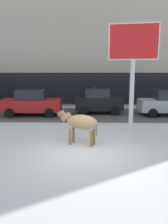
{
  "coord_description": "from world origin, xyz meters",
  "views": [
    {
      "loc": [
        0.2,
        -8.65,
        3.25
      ],
      "look_at": [
        -0.04,
        3.27,
        1.1
      ],
      "focal_mm": 37.59,
      "sensor_mm": 36.0,
      "label": 1
    }
  ],
  "objects_px": {
    "car_red_sedan": "(32,103)",
    "car_black_hatchback": "(98,101)",
    "cow_tan": "(80,122)",
    "billboard": "(133,49)",
    "pedestrian_near_billboard": "(95,97)"
  },
  "relations": [
    {
      "from": "cow_tan",
      "to": "car_black_hatchback",
      "type": "relative_size",
      "value": 0.54
    },
    {
      "from": "car_red_sedan",
      "to": "pedestrian_near_billboard",
      "type": "relative_size",
      "value": 2.46
    },
    {
      "from": "cow_tan",
      "to": "pedestrian_near_billboard",
      "type": "height_order",
      "value": "pedestrian_near_billboard"
    },
    {
      "from": "billboard",
      "to": "car_red_sedan",
      "type": "xyz_separation_m",
      "value": [
        -6.37,
        4.3,
        -3.41
      ]
    },
    {
      "from": "billboard",
      "to": "cow_tan",
      "type": "bearing_deg",
      "value": -137.58
    },
    {
      "from": "cow_tan",
      "to": "billboard",
      "type": "relative_size",
      "value": 0.35
    },
    {
      "from": "car_black_hatchback",
      "to": "cow_tan",
      "type": "bearing_deg",
      "value": -98.09
    },
    {
      "from": "billboard",
      "to": "car_black_hatchback",
      "type": "xyz_separation_m",
      "value": [
        -1.54,
        5.18,
        -3.39
      ]
    },
    {
      "from": "billboard",
      "to": "pedestrian_near_billboard",
      "type": "xyz_separation_m",
      "value": [
        -1.73,
        8.03,
        -3.43
      ]
    },
    {
      "from": "billboard",
      "to": "car_black_hatchback",
      "type": "height_order",
      "value": "billboard"
    },
    {
      "from": "car_black_hatchback",
      "to": "pedestrian_near_billboard",
      "type": "distance_m",
      "value": 2.86
    },
    {
      "from": "car_red_sedan",
      "to": "pedestrian_near_billboard",
      "type": "height_order",
      "value": "car_red_sedan"
    },
    {
      "from": "cow_tan",
      "to": "billboard",
      "type": "distance_m",
      "value": 4.85
    },
    {
      "from": "billboard",
      "to": "car_red_sedan",
      "type": "height_order",
      "value": "billboard"
    },
    {
      "from": "car_red_sedan",
      "to": "car_black_hatchback",
      "type": "distance_m",
      "value": 4.92
    }
  ]
}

